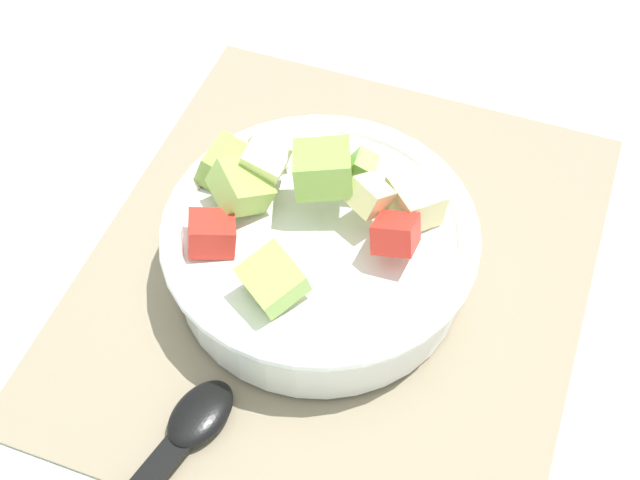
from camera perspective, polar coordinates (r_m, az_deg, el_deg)
ground_plane at (r=0.70m, az=1.10°, el=-2.01°), size 2.40×2.40×0.00m
placemat at (r=0.70m, az=1.11°, el=-1.87°), size 0.43×0.37×0.01m
salad_bowl at (r=0.66m, az=-0.10°, el=-0.24°), size 0.23×0.23×0.11m
serving_spoon at (r=0.62m, az=-10.07°, el=-13.76°), size 0.21×0.08×0.01m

